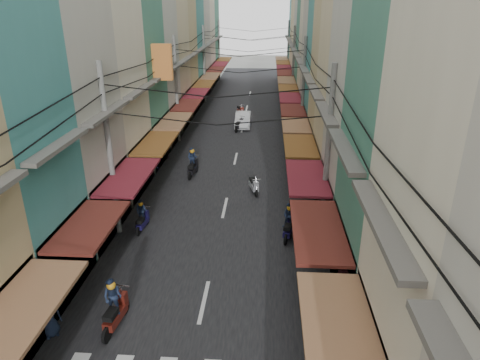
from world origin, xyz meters
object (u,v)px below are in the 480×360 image
at_px(bicycle, 385,290).
at_px(market_umbrella, 374,272).
at_px(white_car, 243,126).
at_px(traffic_sign, 343,230).

bearing_deg(bicycle, market_umbrella, 135.84).
height_order(bicycle, market_umbrella, market_umbrella).
relative_size(white_car, bicycle, 3.17).
bearing_deg(market_umbrella, bicycle, 62.12).
xyz_separation_m(white_car, market_umbrella, (5.80, -25.85, 2.33)).
xyz_separation_m(market_umbrella, traffic_sign, (-0.57, 2.78, -0.02)).
height_order(white_car, market_umbrella, market_umbrella).
relative_size(market_umbrella, traffic_sign, 0.84).
xyz_separation_m(bicycle, market_umbrella, (-1.20, -2.26, 2.33)).
bearing_deg(market_umbrella, traffic_sign, 101.64).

